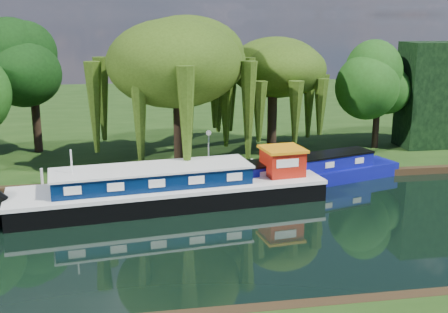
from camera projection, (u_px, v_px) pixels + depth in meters
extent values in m
plane|color=black|center=(229.00, 232.00, 27.71)|extent=(120.00, 120.00, 0.00)
cube|color=black|center=(173.00, 113.00, 60.15)|extent=(120.00, 52.00, 0.45)
cube|color=black|center=(170.00, 197.00, 31.62)|extent=(17.81, 6.02, 1.16)
cube|color=silver|center=(170.00, 186.00, 31.45)|extent=(17.91, 6.11, 0.21)
cube|color=#031539|center=(152.00, 177.00, 31.04)|extent=(11.09, 4.12, 0.92)
cube|color=silver|center=(152.00, 168.00, 30.91)|extent=(11.30, 4.33, 0.12)
cube|color=#9E180B|center=(282.00, 162.00, 33.15)|extent=(2.38, 2.38, 1.45)
cube|color=orange|center=(283.00, 149.00, 32.95)|extent=(2.65, 2.65, 0.16)
cylinder|color=silver|center=(72.00, 171.00, 29.67)|extent=(0.10, 0.10, 2.33)
cube|color=#0D1185|center=(306.00, 179.00, 35.39)|extent=(13.51, 6.14, 1.01)
cube|color=#0D1185|center=(306.00, 165.00, 35.16)|extent=(9.49, 4.41, 0.84)
cube|color=black|center=(306.00, 157.00, 35.05)|extent=(9.63, 4.55, 0.11)
cube|color=silver|center=(265.00, 174.00, 32.85)|extent=(0.66, 0.25, 0.36)
cube|color=silver|center=(298.00, 170.00, 33.89)|extent=(0.66, 0.25, 0.36)
cube|color=silver|center=(330.00, 165.00, 34.92)|extent=(0.66, 0.25, 0.36)
cube|color=silver|center=(359.00, 161.00, 35.96)|extent=(0.66, 0.25, 0.36)
cylinder|color=black|center=(179.00, 124.00, 37.65)|extent=(0.73, 0.73, 5.65)
ellipsoid|color=#283F0D|center=(177.00, 63.00, 36.65)|extent=(7.89, 7.89, 5.10)
cylinder|color=black|center=(272.00, 122.00, 41.62)|extent=(0.64, 0.64, 4.54)
ellipsoid|color=#283F0D|center=(273.00, 77.00, 40.81)|extent=(6.20, 6.20, 4.01)
cylinder|color=black|center=(35.00, 106.00, 41.34)|extent=(0.64, 0.64, 6.84)
ellipsoid|color=black|center=(32.00, 68.00, 40.66)|extent=(5.47, 5.47, 5.47)
cylinder|color=black|center=(377.00, 113.00, 42.74)|extent=(0.48, 0.48, 5.37)
ellipsoid|color=#193F0F|center=(379.00, 84.00, 42.20)|extent=(4.29, 4.29, 4.29)
cube|color=black|center=(440.00, 95.00, 43.09)|extent=(6.00, 3.00, 8.00)
cylinder|color=silver|center=(209.00, 152.00, 37.45)|extent=(0.10, 0.10, 2.20)
sphere|color=white|center=(209.00, 133.00, 37.14)|extent=(0.36, 0.36, 0.36)
cylinder|color=silver|center=(42.00, 176.00, 33.88)|extent=(0.16, 0.16, 1.00)
cylinder|color=silver|center=(142.00, 172.00, 34.86)|extent=(0.16, 0.16, 1.00)
cylinder|color=silver|center=(252.00, 167.00, 36.00)|extent=(0.16, 0.16, 1.00)
cylinder|color=silver|center=(341.00, 163.00, 36.97)|extent=(0.16, 0.16, 1.00)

